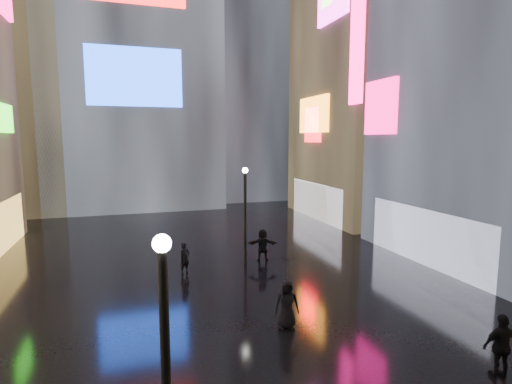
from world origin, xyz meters
name	(u,v)px	position (x,y,z in m)	size (l,w,h in m)	color
ground	(209,267)	(0.00, 20.00, 0.00)	(140.00, 140.00, 0.00)	black
building_right_far	(372,51)	(15.98, 30.00, 13.98)	(10.28, 12.00, 28.00)	black
tower_flank_right	(240,49)	(9.00, 46.00, 17.00)	(12.00, 12.00, 34.00)	black
tower_flank_left	(5,68)	(-14.00, 42.00, 13.00)	(10.00, 10.00, 26.00)	black
lamp_near	(166,369)	(-3.39, 6.27, 2.94)	(0.30, 0.30, 5.20)	black
lamp_far	(245,210)	(1.97, 20.01, 2.94)	(0.30, 0.30, 5.20)	black
pedestrian_3	(502,346)	(5.91, 7.90, 0.93)	(1.08, 0.45, 1.85)	black
pedestrian_4	(287,304)	(1.32, 12.53, 0.87)	(0.85, 0.55, 1.74)	black
pedestrian_5	(263,245)	(3.03, 20.24, 0.89)	(1.65, 0.52, 1.77)	black
pedestrian_6	(185,258)	(-1.35, 19.41, 0.79)	(0.57, 0.38, 1.57)	black
umbrella_2	(287,268)	(1.32, 12.53, 2.18)	(0.94, 0.96, 0.87)	black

